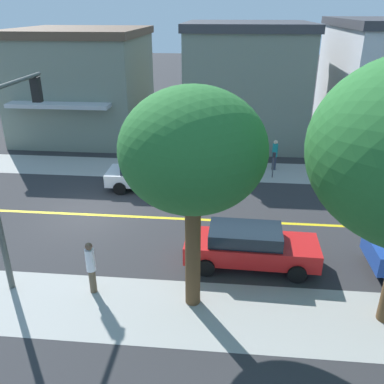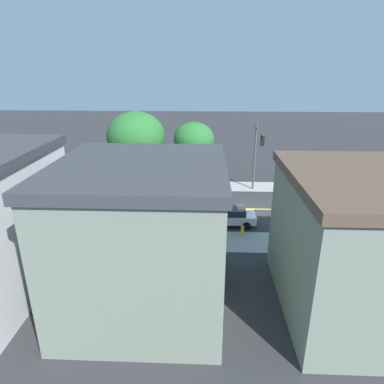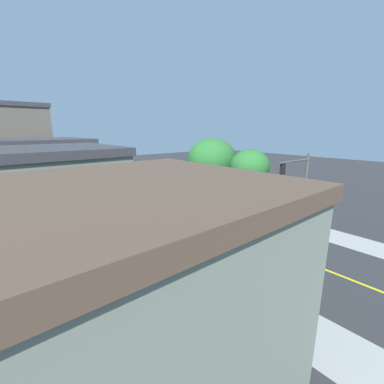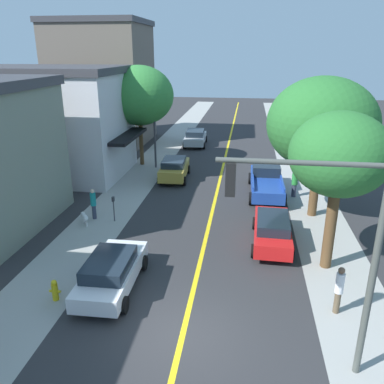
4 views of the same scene
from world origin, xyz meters
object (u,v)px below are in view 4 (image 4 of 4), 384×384
at_px(street_lamp, 154,113).
at_px(parking_meter, 114,205).
at_px(red_sedan_right_curb, 272,229).
at_px(street_tree_left_far, 340,155).
at_px(traffic_light_mast, 330,232).
at_px(gold_sedan_left_curb, 174,168).
at_px(street_tree_right_corner, 322,124).
at_px(pedestrian_teal_shirt, 93,203).
at_px(fire_hydrant, 55,290).
at_px(street_tree_left_near, 139,96).
at_px(pedestrian_green_shirt, 295,182).
at_px(pedestrian_white_shirt, 339,288).
at_px(small_dog, 85,217).
at_px(blue_pickup_truck, 266,180).
at_px(silver_sedan_left_curb, 195,137).
at_px(white_sedan_left_curb, 111,271).

bearing_deg(street_lamp, parking_meter, -89.30).
bearing_deg(street_lamp, red_sedan_right_curb, -54.81).
distance_m(street_tree_left_far, traffic_light_mast, 6.29).
height_order(parking_meter, street_lamp, street_lamp).
bearing_deg(gold_sedan_left_curb, street_tree_right_corner, -123.75).
height_order(street_lamp, pedestrian_teal_shirt, street_lamp).
bearing_deg(red_sedan_right_curb, fire_hydrant, 126.42).
bearing_deg(pedestrian_teal_shirt, street_tree_left_near, -77.93).
xyz_separation_m(street_tree_right_corner, traffic_light_mast, (-1.65, -11.93, -0.79)).
distance_m(street_tree_right_corner, red_sedan_right_curb, 6.50).
bearing_deg(pedestrian_green_shirt, pedestrian_white_shirt, 63.35).
bearing_deg(parking_meter, pedestrian_teal_shirt, 172.11).
distance_m(street_lamp, gold_sedan_left_curb, 4.96).
xyz_separation_m(gold_sedan_left_curb, small_dog, (-3.37, -8.61, -0.41)).
bearing_deg(traffic_light_mast, blue_pickup_truck, -86.69).
relative_size(blue_pickup_truck, pedestrian_white_shirt, 3.25).
bearing_deg(fire_hydrant, parking_meter, 91.28).
height_order(parking_meter, blue_pickup_truck, blue_pickup_truck).
relative_size(silver_sedan_left_curb, blue_pickup_truck, 0.77).
xyz_separation_m(traffic_light_mast, street_lamp, (-9.51, 20.22, -0.09)).
distance_m(street_tree_left_far, small_dog, 13.35).
distance_m(white_sedan_left_curb, small_dog, 6.67).
bearing_deg(red_sedan_right_curb, street_lamp, 36.70).
xyz_separation_m(street_lamp, gold_sedan_left_curb, (2.06, -2.80, -3.55)).
distance_m(traffic_light_mast, small_dog, 14.53).
height_order(traffic_light_mast, pedestrian_teal_shirt, traffic_light_mast).
height_order(white_sedan_left_curb, pedestrian_green_shirt, pedestrian_green_shirt).
bearing_deg(street_lamp, silver_sedan_left_curb, 75.37).
distance_m(fire_hydrant, pedestrian_green_shirt, 16.30).
xyz_separation_m(parking_meter, traffic_light_mast, (9.38, -9.48, 3.53)).
relative_size(traffic_light_mast, white_sedan_left_curb, 1.47).
height_order(street_tree_right_corner, silver_sedan_left_curb, street_tree_right_corner).
height_order(fire_hydrant, pedestrian_green_shirt, pedestrian_green_shirt).
xyz_separation_m(traffic_light_mast, pedestrian_teal_shirt, (-10.61, 9.65, -3.52)).
bearing_deg(street_lamp, fire_hydrant, -89.06).
distance_m(gold_sedan_left_curb, pedestrian_green_shirt, 8.74).
distance_m(white_sedan_left_curb, silver_sedan_left_curb, 25.31).
bearing_deg(street_tree_left_near, parking_meter, -82.69).
distance_m(pedestrian_green_shirt, pedestrian_teal_shirt, 12.64).
distance_m(street_lamp, small_dog, 12.14).
bearing_deg(parking_meter, gold_sedan_left_curb, 76.37).
xyz_separation_m(street_tree_left_near, street_tree_right_corner, (12.50, -9.04, -0.35)).
bearing_deg(street_tree_right_corner, fire_hydrant, -137.83).
height_order(street_lamp, pedestrian_white_shirt, street_lamp).
relative_size(street_tree_right_corner, red_sedan_right_curb, 1.63).
xyz_separation_m(silver_sedan_left_curb, pedestrian_teal_shirt, (-3.25, -18.81, 0.13)).
bearing_deg(pedestrian_green_shirt, street_tree_left_far, 65.18).
bearing_deg(small_dog, street_tree_left_near, -37.67).
xyz_separation_m(traffic_light_mast, pedestrian_white_shirt, (1.22, 2.80, -3.46)).
distance_m(street_lamp, blue_pickup_truck, 10.53).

